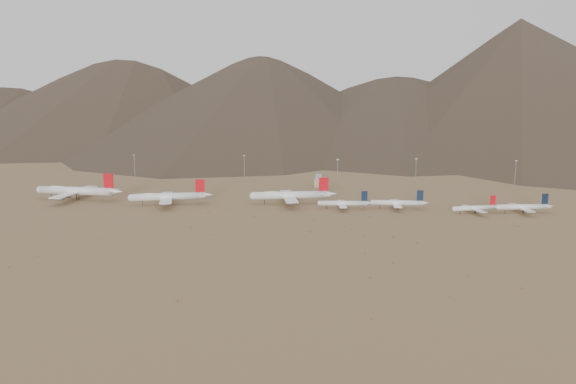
# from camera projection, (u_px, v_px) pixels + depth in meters

# --- Properties ---
(ground) EXTENTS (3000.00, 3000.00, 0.00)m
(ground) POSITION_uv_depth(u_px,v_px,m) (260.00, 214.00, 393.03)
(ground) COLOR #9F7C52
(ground) RESTS_ON ground
(mountain_ridge) EXTENTS (4400.00, 1000.00, 300.00)m
(mountain_ridge) POSITION_uv_depth(u_px,v_px,m) (340.00, 62.00, 1243.00)
(mountain_ridge) COLOR #4F3C2F
(mountain_ridge) RESTS_ON ground
(widebody_west) EXTENTS (73.24, 56.03, 21.75)m
(widebody_west) POSITION_uv_depth(u_px,v_px,m) (76.00, 191.00, 442.80)
(widebody_west) COLOR white
(widebody_west) RESTS_ON ground
(widebody_centre) EXTENTS (61.17, 48.75, 18.92)m
(widebody_centre) POSITION_uv_depth(u_px,v_px,m) (168.00, 196.00, 423.81)
(widebody_centre) COLOR white
(widebody_centre) RESTS_ON ground
(widebody_east) EXTENTS (66.01, 52.09, 20.03)m
(widebody_east) POSITION_uv_depth(u_px,v_px,m) (291.00, 195.00, 427.45)
(widebody_east) COLOR white
(widebody_east) RESTS_ON ground
(narrowbody_a) EXTENTS (40.46, 29.34, 13.39)m
(narrowbody_a) POSITION_uv_depth(u_px,v_px,m) (344.00, 203.00, 409.06)
(narrowbody_a) COLOR white
(narrowbody_a) RESTS_ON ground
(narrowbody_b) EXTENTS (42.74, 30.71, 14.10)m
(narrowbody_b) POSITION_uv_depth(u_px,v_px,m) (399.00, 203.00, 409.37)
(narrowbody_b) COLOR white
(narrowbody_b) RESTS_ON ground
(narrowbody_c) EXTENTS (35.34, 26.51, 12.29)m
(narrowbody_c) POSITION_uv_depth(u_px,v_px,m) (476.00, 208.00, 394.47)
(narrowbody_c) COLOR white
(narrowbody_c) RESTS_ON ground
(narrowbody_d) EXTENTS (41.38, 30.35, 13.83)m
(narrowbody_d) POSITION_uv_depth(u_px,v_px,m) (524.00, 207.00, 395.44)
(narrowbody_d) COLOR white
(narrowbody_d) RESTS_ON ground
(control_tower) EXTENTS (8.00, 8.00, 12.00)m
(control_tower) POSITION_uv_depth(u_px,v_px,m) (319.00, 181.00, 504.52)
(control_tower) COLOR tan
(control_tower) RESTS_ON ground
(mast_far_west) EXTENTS (2.00, 0.60, 25.70)m
(mast_far_west) POSITION_uv_depth(u_px,v_px,m) (135.00, 167.00, 536.16)
(mast_far_west) COLOR gray
(mast_far_west) RESTS_ON ground
(mast_west) EXTENTS (2.00, 0.60, 25.70)m
(mast_west) POSITION_uv_depth(u_px,v_px,m) (244.00, 167.00, 531.32)
(mast_west) COLOR gray
(mast_west) RESTS_ON ground
(mast_centre) EXTENTS (2.00, 0.60, 25.70)m
(mast_centre) POSITION_uv_depth(u_px,v_px,m) (337.00, 172.00, 498.86)
(mast_centre) COLOR gray
(mast_centre) RESTS_ON ground
(mast_east) EXTENTS (2.00, 0.60, 25.70)m
(mast_east) POSITION_uv_depth(u_px,v_px,m) (416.00, 171.00, 505.22)
(mast_east) COLOR gray
(mast_east) RESTS_ON ground
(mast_far_east) EXTENTS (2.00, 0.60, 25.70)m
(mast_far_east) POSITION_uv_depth(u_px,v_px,m) (515.00, 173.00, 491.02)
(mast_far_east) COLOR gray
(mast_far_east) RESTS_ON ground
(desert_scrub) EXTENTS (438.19, 179.16, 0.89)m
(desert_scrub) POSITION_uv_depth(u_px,v_px,m) (262.00, 238.00, 327.83)
(desert_scrub) COLOR olive
(desert_scrub) RESTS_ON ground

